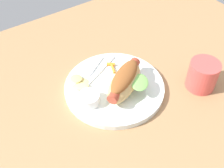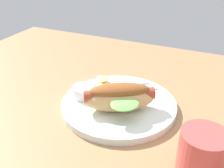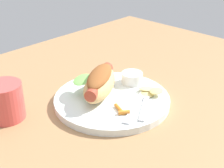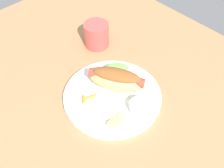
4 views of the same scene
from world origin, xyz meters
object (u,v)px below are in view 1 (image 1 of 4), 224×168
at_px(sauce_ramekin, 89,98).
at_px(knife, 99,70).
at_px(chips_pile, 80,82).
at_px(fork, 91,71).
at_px(hot_dog, 125,81).
at_px(carrot_garnish, 112,66).
at_px(plate, 113,88).
at_px(drinking_cup, 203,75).

relative_size(sauce_ramekin, knife, 0.39).
bearing_deg(chips_pile, sauce_ramekin, 78.66).
relative_size(fork, chips_pile, 1.88).
xyz_separation_m(hot_dog, carrot_garnish, (-0.02, -0.09, -0.03)).
xyz_separation_m(plate, sauce_ramekin, (0.08, 0.01, 0.02)).
xyz_separation_m(hot_dog, drinking_cup, (-0.19, 0.09, -0.01)).
distance_m(sauce_ramekin, chips_pile, 0.07).
distance_m(plate, carrot_garnish, 0.07).
bearing_deg(drinking_cup, knife, -43.16).
distance_m(plate, sauce_ramekin, 0.09).
bearing_deg(drinking_cup, fork, -41.71).
height_order(chips_pile, carrot_garnish, chips_pile).
xyz_separation_m(plate, hot_dog, (-0.02, 0.03, 0.04)).
height_order(plate, chips_pile, chips_pile).
height_order(fork, carrot_garnish, carrot_garnish).
xyz_separation_m(hot_dog, fork, (0.04, -0.11, -0.03)).
height_order(hot_dog, carrot_garnish, hot_dog).
bearing_deg(drinking_cup, hot_dog, -26.53).
distance_m(sauce_ramekin, carrot_garnish, 0.14).
bearing_deg(sauce_ramekin, fork, -124.57).
relative_size(chips_pile, carrot_garnish, 1.45).
bearing_deg(carrot_garnish, drinking_cup, 132.34).
distance_m(sauce_ramekin, knife, 0.12).
bearing_deg(fork, carrot_garnish, 131.32).
xyz_separation_m(sauce_ramekin, fork, (-0.06, -0.09, -0.01)).
height_order(carrot_garnish, drinking_cup, drinking_cup).
distance_m(fork, carrot_garnish, 0.06).
bearing_deg(carrot_garnish, sauce_ramekin, 30.95).
distance_m(hot_dog, sauce_ramekin, 0.10).
bearing_deg(knife, hot_dog, 75.98).
relative_size(plate, fork, 2.08).
relative_size(plate, sauce_ramekin, 5.05).
bearing_deg(knife, drinking_cup, 113.28).
distance_m(hot_dog, carrot_garnish, 0.10).
height_order(knife, carrot_garnish, carrot_garnish).
bearing_deg(hot_dog, plate, -89.79).
xyz_separation_m(sauce_ramekin, carrot_garnish, (-0.12, -0.07, -0.01)).
xyz_separation_m(chips_pile, drinking_cup, (-0.27, 0.18, 0.02)).
height_order(plate, drinking_cup, drinking_cup).
height_order(plate, fork, fork).
bearing_deg(plate, knife, -89.90).
relative_size(knife, drinking_cup, 1.70).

